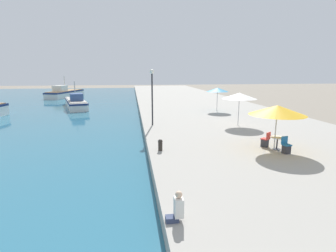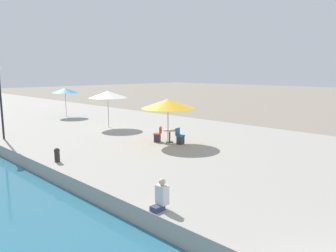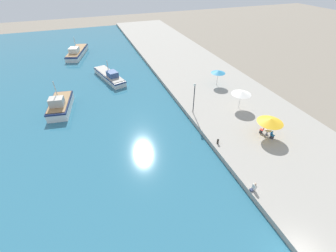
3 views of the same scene
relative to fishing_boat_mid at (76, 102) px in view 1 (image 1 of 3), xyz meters
name	(u,v)px [view 1 (image 1 of 3)]	position (x,y,z in m)	size (l,w,h in m)	color
quay_promenade	(192,104)	(16.68, -0.44, -0.44)	(16.00, 90.00, 0.67)	#A39E93
fishing_boat_mid	(76,102)	(0.00, 0.00, 0.00)	(4.90, 9.96, 3.67)	silver
fishing_boat_far	(65,93)	(-5.31, 16.22, 0.09)	(5.62, 10.80, 4.14)	silver
cafe_umbrella_pink	(277,110)	(15.78, -24.75, 2.18)	(3.08, 3.08, 2.56)	#B7B7B7
cafe_umbrella_white	(239,96)	(16.50, -17.82, 2.33)	(2.80, 2.80, 2.68)	#B7B7B7
cafe_umbrella_striped	(218,90)	(17.23, -10.05, 2.29)	(2.43, 2.43, 2.61)	#B7B7B7
cafe_table	(277,141)	(15.96, -24.70, 0.43)	(0.80, 0.80, 0.74)	#333338
cafe_chair_left	(265,141)	(15.58, -24.09, 0.22)	(0.57, 0.58, 0.91)	#2D2D33
cafe_chair_right	(286,147)	(16.08, -25.42, 0.22)	(0.47, 0.49, 0.91)	#2D2D33
person_at_quay	(177,208)	(9.08, -31.13, 0.32)	(0.52, 0.36, 0.96)	#333D5B
mooring_bollard	(160,145)	(9.35, -23.99, 0.25)	(0.26, 0.26, 0.65)	#2D2823
lamppost	(152,88)	(9.48, -16.78, 2.99)	(0.36, 0.36, 4.56)	#232328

